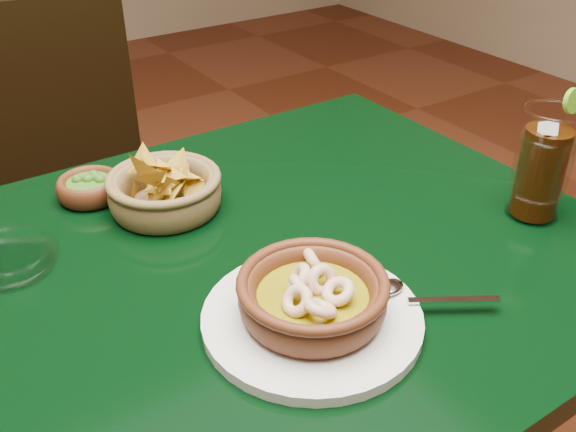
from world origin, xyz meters
TOP-DOWN VIEW (x-y plane):
  - dining_table at (0.00, 0.00)m, footprint 1.20×0.80m
  - dining_chair at (0.04, 0.71)m, footprint 0.45×0.45m
  - shrimp_plate at (0.08, -0.16)m, footprint 0.33×0.26m
  - chip_basket at (0.05, 0.18)m, footprint 0.20×0.20m
  - guacamole_ramekin at (-0.03, 0.28)m, footprint 0.12×0.12m
  - cola_drink at (0.50, -0.14)m, footprint 0.17×0.17m
  - glass_ashtray at (-0.19, 0.16)m, footprint 0.14×0.14m

SIDE VIEW (x-z plane):
  - dining_chair at x=0.04m, z-range 0.05..0.99m
  - dining_table at x=0.00m, z-range 0.28..1.03m
  - glass_ashtray at x=-0.19m, z-range 0.75..0.78m
  - guacamole_ramekin at x=-0.03m, z-range 0.75..0.79m
  - chip_basket at x=0.05m, z-range 0.72..0.84m
  - shrimp_plate at x=0.08m, z-range 0.74..0.82m
  - cola_drink at x=0.50m, z-range 0.74..0.93m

